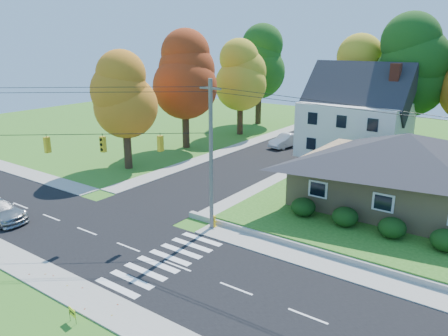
% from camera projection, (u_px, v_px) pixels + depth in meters
% --- Properties ---
extents(ground, '(120.00, 120.00, 0.00)m').
position_uv_depth(ground, '(177.00, 266.00, 24.59)').
color(ground, '#3D7923').
extents(road_main, '(90.00, 8.00, 0.02)m').
position_uv_depth(road_main, '(177.00, 266.00, 24.58)').
color(road_main, black).
rests_on(road_main, ground).
extents(road_cross, '(8.00, 44.00, 0.02)m').
position_uv_depth(road_cross, '(277.00, 152.00, 49.33)').
color(road_cross, black).
rests_on(road_cross, ground).
extents(sidewalk_north, '(90.00, 2.00, 0.08)m').
position_uv_depth(sidewalk_north, '(228.00, 235.00, 28.48)').
color(sidewalk_north, '#9C9A90').
rests_on(sidewalk_north, ground).
extents(sidewalk_south, '(90.00, 2.00, 0.08)m').
position_uv_depth(sidewalk_south, '(107.00, 308.00, 20.67)').
color(sidewalk_south, '#9C9A90').
rests_on(sidewalk_south, ground).
extents(ranch_house, '(14.60, 10.60, 5.40)m').
position_uv_depth(ranch_house, '(405.00, 169.00, 31.68)').
color(ranch_house, tan).
rests_on(ranch_house, lawn).
extents(colonial_house, '(10.40, 8.40, 9.60)m').
position_uv_depth(colonial_house, '(356.00, 117.00, 45.11)').
color(colonial_house, silver).
rests_on(colonial_house, lawn).
extents(hedge_row, '(10.70, 1.70, 1.27)m').
position_uv_depth(hedge_row, '(368.00, 222.00, 27.72)').
color(hedge_row, '#163A10').
rests_on(hedge_row, lawn).
extents(traffic_infrastructure, '(38.10, 10.66, 10.00)m').
position_uv_depth(traffic_infrastructure, '(189.00, 173.00, 24.27)').
color(traffic_infrastructure, '#666059').
rests_on(traffic_infrastructure, ground).
extents(tree_lot_0, '(6.72, 6.72, 12.51)m').
position_uv_depth(tree_lot_0, '(359.00, 76.00, 49.88)').
color(tree_lot_0, '#3F2A19').
rests_on(tree_lot_0, lawn).
extents(tree_lot_1, '(7.84, 7.84, 14.60)m').
position_uv_depth(tree_lot_1, '(414.00, 66.00, 45.38)').
color(tree_lot_1, '#3F2A19').
rests_on(tree_lot_1, lawn).
extents(tree_west_0, '(6.16, 6.16, 11.47)m').
position_uv_depth(tree_west_0, '(124.00, 96.00, 41.41)').
color(tree_west_0, '#3F2A19').
rests_on(tree_west_0, ground).
extents(tree_west_1, '(7.28, 7.28, 13.56)m').
position_uv_depth(tree_west_1, '(184.00, 75.00, 49.40)').
color(tree_west_1, '#3F2A19').
rests_on(tree_west_1, ground).
extents(tree_west_2, '(6.72, 6.72, 12.51)m').
position_uv_depth(tree_west_2, '(240.00, 75.00, 56.83)').
color(tree_west_2, '#3F2A19').
rests_on(tree_west_2, ground).
extents(tree_west_3, '(7.84, 7.84, 14.60)m').
position_uv_depth(tree_west_3, '(259.00, 62.00, 63.82)').
color(tree_west_3, '#3F2A19').
rests_on(tree_west_3, ground).
extents(white_car, '(2.56, 4.98, 1.56)m').
position_uv_depth(white_car, '(286.00, 141.00, 51.62)').
color(white_car, silver).
rests_on(white_car, road_cross).
extents(fire_hydrant, '(0.52, 0.40, 0.90)m').
position_uv_depth(fire_hydrant, '(214.00, 222.00, 29.54)').
color(fire_hydrant, yellow).
rests_on(fire_hydrant, ground).
extents(yard_sign, '(0.58, 0.12, 0.73)m').
position_uv_depth(yard_sign, '(72.00, 313.00, 19.56)').
color(yard_sign, black).
rests_on(yard_sign, ground).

